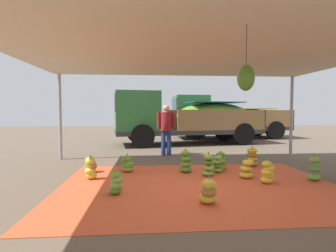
# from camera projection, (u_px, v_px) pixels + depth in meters

# --- Properties ---
(ground_plane) EXTENTS (40.00, 40.00, 0.00)m
(ground_plane) POSITION_uv_depth(u_px,v_px,m) (181.00, 159.00, 8.39)
(ground_plane) COLOR brown
(tarp_orange) EXTENTS (5.67, 4.12, 0.01)m
(tarp_orange) POSITION_uv_depth(u_px,v_px,m) (200.00, 185.00, 5.41)
(tarp_orange) COLOR #D1512D
(tarp_orange) RESTS_ON ground
(tent_canopy) EXTENTS (8.00, 7.00, 2.77)m
(tent_canopy) POSITION_uv_depth(u_px,v_px,m) (201.00, 52.00, 5.16)
(tent_canopy) COLOR #9EA0A5
(tent_canopy) RESTS_ON ground
(banana_bunch_0) EXTENTS (0.41, 0.39, 0.49)m
(banana_bunch_0) POSITION_uv_depth(u_px,v_px,m) (221.00, 161.00, 6.85)
(banana_bunch_0) COLOR #6B9E38
(banana_bunch_0) RESTS_ON tarp_orange
(banana_bunch_1) EXTENTS (0.43, 0.43, 0.47)m
(banana_bunch_1) POSITION_uv_depth(u_px,v_px,m) (247.00, 169.00, 6.00)
(banana_bunch_1) COLOR gold
(banana_bunch_1) RESTS_ON tarp_orange
(banana_bunch_2) EXTENTS (0.38, 0.39, 0.44)m
(banana_bunch_2) POSITION_uv_depth(u_px,v_px,m) (90.00, 165.00, 6.56)
(banana_bunch_2) COLOR #518428
(banana_bunch_2) RESTS_ON tarp_orange
(banana_bunch_3) EXTENTS (0.31, 0.31, 0.48)m
(banana_bunch_3) POSITION_uv_depth(u_px,v_px,m) (116.00, 183.00, 4.79)
(banana_bunch_3) COLOR #518428
(banana_bunch_3) RESTS_ON tarp_orange
(banana_bunch_4) EXTENTS (0.42, 0.42, 0.45)m
(banana_bunch_4) POSITION_uv_depth(u_px,v_px,m) (127.00, 164.00, 6.62)
(banana_bunch_4) COLOR #6B9E38
(banana_bunch_4) RESTS_ON tarp_orange
(banana_bunch_5) EXTENTS (0.42, 0.42, 0.55)m
(banana_bunch_5) POSITION_uv_depth(u_px,v_px,m) (252.00, 158.00, 7.28)
(banana_bunch_5) COLOR #996628
(banana_bunch_5) RESTS_ON tarp_orange
(banana_bunch_6) EXTENTS (0.37, 0.40, 0.45)m
(banana_bunch_6) POSITION_uv_depth(u_px,v_px,m) (208.00, 192.00, 4.30)
(banana_bunch_6) COLOR gold
(banana_bunch_6) RESTS_ON tarp_orange
(banana_bunch_7) EXTENTS (0.38, 0.38, 0.58)m
(banana_bunch_7) POSITION_uv_depth(u_px,v_px,m) (314.00, 170.00, 5.74)
(banana_bunch_7) COLOR #6B9E38
(banana_bunch_7) RESTS_ON tarp_orange
(banana_bunch_8) EXTENTS (0.31, 0.30, 0.52)m
(banana_bunch_8) POSITION_uv_depth(u_px,v_px,m) (91.00, 169.00, 5.87)
(banana_bunch_8) COLOR gold
(banana_bunch_8) RESTS_ON tarp_orange
(banana_bunch_9) EXTENTS (0.31, 0.31, 0.48)m
(banana_bunch_9) POSITION_uv_depth(u_px,v_px,m) (218.00, 164.00, 6.53)
(banana_bunch_9) COLOR #6B9E38
(banana_bunch_9) RESTS_ON tarp_orange
(banana_bunch_10) EXTENTS (0.37, 0.33, 0.52)m
(banana_bunch_10) POSITION_uv_depth(u_px,v_px,m) (267.00, 173.00, 5.54)
(banana_bunch_10) COLOR gold
(banana_bunch_10) RESTS_ON tarp_orange
(banana_bunch_11) EXTENTS (0.38, 0.38, 0.56)m
(banana_bunch_11) POSITION_uv_depth(u_px,v_px,m) (208.00, 166.00, 6.18)
(banana_bunch_11) COLOR #6B9E38
(banana_bunch_11) RESTS_ON tarp_orange
(banana_bunch_12) EXTENTS (0.34, 0.36, 0.59)m
(banana_bunch_12) POSITION_uv_depth(u_px,v_px,m) (186.00, 162.00, 6.54)
(banana_bunch_12) COLOR #477523
(banana_bunch_12) RESTS_ON tarp_orange
(cargo_truck_main) EXTENTS (7.00, 3.16, 2.40)m
(cargo_truck_main) POSITION_uv_depth(u_px,v_px,m) (185.00, 118.00, 12.35)
(cargo_truck_main) COLOR #2D2D2D
(cargo_truck_main) RESTS_ON ground
(cargo_truck_far) EXTENTS (6.52, 2.66, 2.40)m
(cargo_truck_far) POSITION_uv_depth(u_px,v_px,m) (224.00, 117.00, 15.19)
(cargo_truck_far) COLOR #2D2D2D
(cargo_truck_far) RESTS_ON ground
(worker_0) EXTENTS (0.64, 0.39, 1.75)m
(worker_0) POSITION_uv_depth(u_px,v_px,m) (166.00, 126.00, 9.19)
(worker_0) COLOR navy
(worker_0) RESTS_ON ground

